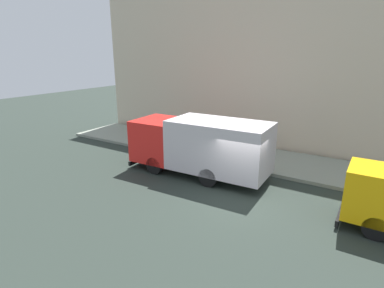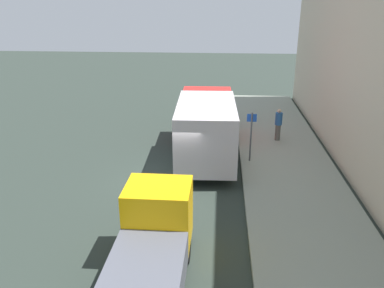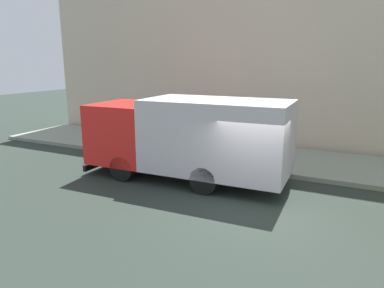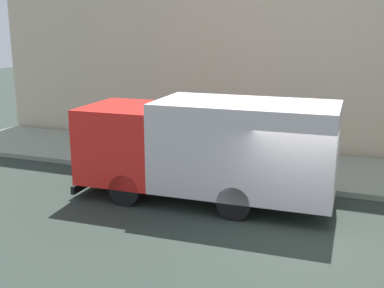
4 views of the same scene
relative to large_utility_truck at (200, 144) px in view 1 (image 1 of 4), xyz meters
name	(u,v)px [view 1 (image 1 of 4)]	position (x,y,z in m)	size (l,w,h in m)	color
ground	(239,196)	(-1.32, -2.87, -1.66)	(80.00, 80.00, 0.00)	#29332C
sidewalk	(274,161)	(3.82, -2.87, -1.57)	(4.28, 30.00, 0.18)	gray
building_facade	(294,68)	(6.46, -2.87, 3.68)	(0.50, 30.00, 10.67)	beige
large_utility_truck	(200,144)	(0.00, 0.00, 0.00)	(2.80, 7.56, 2.99)	red
pedestrian_walking	(200,134)	(3.76, 2.20, -0.57)	(0.46, 0.46, 1.72)	#534F4A
street_sign_post	(230,139)	(2.09, -0.77, -0.08)	(0.44, 0.08, 2.35)	#4C5156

